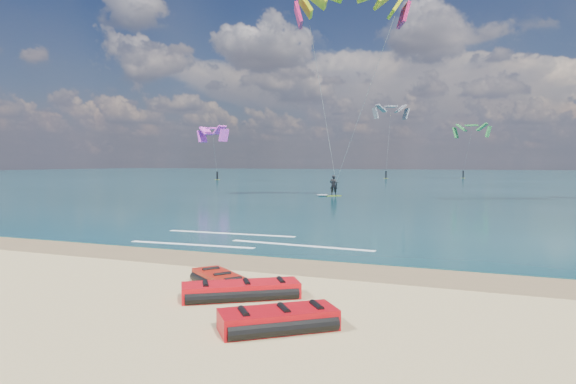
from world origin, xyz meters
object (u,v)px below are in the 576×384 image
object	(u,v)px
kitesurfer_main	(342,91)
packed_kite_mid	(221,287)
packed_kite_right	(278,330)
packed_kite_left	(241,298)

from	to	relation	value
kitesurfer_main	packed_kite_mid	bearing A→B (deg)	-124.71
packed_kite_right	kitesurfer_main	world-z (taller)	kitesurfer_main
packed_kite_mid	packed_kite_right	distance (m)	3.52
packed_kite_left	packed_kite_mid	xyz separation A→B (m)	(-0.93, 0.73, 0.00)
packed_kite_left	packed_kite_mid	size ratio (longest dim) A/B	1.27
packed_kite_left	kitesurfer_main	world-z (taller)	kitesurfer_main
packed_kite_right	kitesurfer_main	xyz separation A→B (m)	(-7.83, 31.89, 8.80)
packed_kite_mid	kitesurfer_main	xyz separation A→B (m)	(-5.28, 29.47, 8.80)
packed_kite_right	packed_kite_left	bearing A→B (deg)	94.96
kitesurfer_main	packed_kite_left	bearing A→B (deg)	-123.25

